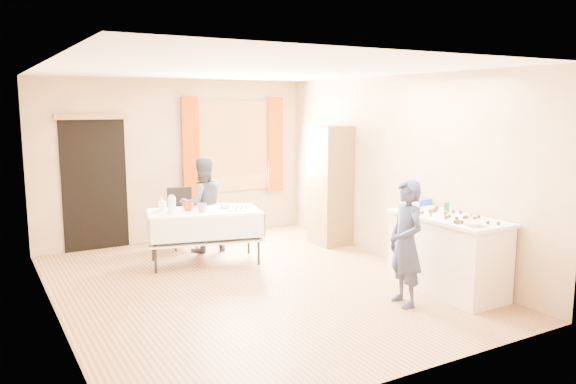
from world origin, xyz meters
TOP-DOWN VIEW (x-y plane):
  - floor at (0.00, 0.00)m, footprint 4.50×5.50m
  - ceiling at (0.00, 0.00)m, footprint 4.50×5.50m
  - wall_back at (0.00, 2.76)m, footprint 4.50×0.02m
  - wall_front at (0.00, -2.76)m, footprint 4.50×0.02m
  - wall_left at (-2.26, 0.00)m, footprint 0.02×5.50m
  - wall_right at (2.26, 0.00)m, footprint 0.02×5.50m
  - window_frame at (1.00, 2.72)m, footprint 1.32×0.06m
  - window_pane at (1.00, 2.71)m, footprint 1.20×0.02m
  - curtain_left at (0.22, 2.67)m, footprint 0.28×0.06m
  - curtain_right at (1.78, 2.67)m, footprint 0.28×0.06m
  - doorway at (-1.30, 2.73)m, footprint 0.95×0.04m
  - door_lintel at (-1.30, 2.70)m, footprint 1.05×0.06m
  - cabinet at (1.99, 1.25)m, footprint 0.50×0.60m
  - counter at (1.89, -1.38)m, footprint 0.69×1.45m
  - party_table at (-0.15, 1.19)m, footprint 1.69×1.13m
  - chair at (-0.13, 2.16)m, footprint 0.42×0.42m
  - girl at (1.15, -1.47)m, footprint 0.62×0.50m
  - woman at (0.07, 1.81)m, footprint 0.76×0.63m
  - soda_can at (2.04, -1.18)m, footprint 0.09×0.09m
  - mixing_bowl at (1.73, -1.89)m, footprint 0.32×0.32m
  - foam_block at (1.85, -0.79)m, footprint 0.17×0.14m
  - blue_basket at (2.10, -0.65)m, footprint 0.33×0.25m
  - pitcher at (-0.60, 1.21)m, footprint 0.15×0.15m
  - cup_red at (-0.35, 1.28)m, footprint 0.28×0.28m
  - cup_rainbow at (-0.22, 1.09)m, footprint 0.18×0.18m
  - small_bowl at (0.19, 1.23)m, footprint 0.31×0.31m
  - pastry_tray at (0.28, 0.96)m, footprint 0.34×0.30m
  - bottle at (-0.65, 1.47)m, footprint 0.16×0.17m
  - cake_balls at (1.86, -1.38)m, footprint 0.53×1.07m

SIDE VIEW (x-z plane):
  - floor at x=0.00m, z-range -0.02..0.00m
  - chair at x=-0.13m, z-range -0.19..0.74m
  - party_table at x=-0.15m, z-range 0.07..0.82m
  - counter at x=1.89m, z-range 0.00..0.91m
  - girl at x=1.15m, z-range 0.00..1.40m
  - woman at x=0.07m, z-range 0.00..1.43m
  - pastry_tray at x=0.28m, z-range 0.75..0.77m
  - small_bowl at x=0.19m, z-range 0.75..0.81m
  - cup_rainbow at x=-0.22m, z-range 0.75..0.87m
  - cup_red at x=-0.35m, z-range 0.75..0.87m
  - bottle at x=-0.65m, z-range 0.75..0.94m
  - pitcher at x=-0.60m, z-range 0.75..0.97m
  - cake_balls at x=1.86m, z-range 0.91..0.95m
  - mixing_bowl at x=1.73m, z-range 0.91..0.96m
  - cabinet at x=1.99m, z-range 0.00..1.87m
  - foam_block at x=1.85m, z-range 0.91..0.99m
  - blue_basket at x=2.10m, z-range 0.91..0.99m
  - soda_can at x=2.04m, z-range 0.91..1.03m
  - doorway at x=-1.30m, z-range 0.00..2.00m
  - wall_back at x=0.00m, z-range 0.00..2.60m
  - wall_front at x=0.00m, z-range 0.00..2.60m
  - wall_left at x=-2.26m, z-range 0.00..2.60m
  - wall_right at x=2.26m, z-range 0.00..2.60m
  - window_frame at x=1.00m, z-range 0.74..2.26m
  - window_pane at x=1.00m, z-range 0.80..2.20m
  - curtain_left at x=0.22m, z-range 0.67..2.33m
  - curtain_right at x=1.78m, z-range 0.67..2.33m
  - door_lintel at x=-1.30m, z-range 1.98..2.06m
  - ceiling at x=0.00m, z-range 2.60..2.62m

